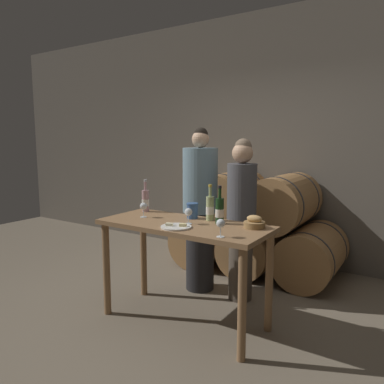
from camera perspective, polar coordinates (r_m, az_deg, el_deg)
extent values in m
plane|color=#726654|center=(3.49, -1.20, -19.11)|extent=(10.00, 10.00, 0.00)
cube|color=#60594F|center=(5.00, 12.73, 7.99)|extent=(10.00, 0.12, 3.20)
cylinder|color=#9E7042|center=(4.93, 2.46, -6.95)|extent=(0.63, 0.93, 0.63)
cylinder|color=#2D2D33|center=(4.69, 0.60, -7.75)|extent=(0.64, 0.02, 0.64)
cylinder|color=#2D2D33|center=(5.18, 4.15, -6.23)|extent=(0.64, 0.02, 0.64)
cylinder|color=#9E7042|center=(4.64, 9.68, -8.04)|extent=(0.63, 0.93, 0.63)
cylinder|color=#2D2D33|center=(4.38, 8.11, -8.99)|extent=(0.64, 0.02, 0.64)
cylinder|color=#2D2D33|center=(4.90, 11.07, -7.19)|extent=(0.64, 0.02, 0.64)
cylinder|color=#9E7042|center=(4.43, 17.76, -9.10)|extent=(0.63, 0.93, 0.63)
cylinder|color=#2D2D33|center=(4.16, 16.65, -10.20)|extent=(0.64, 0.02, 0.64)
cylinder|color=#2D2D33|center=(4.71, 18.73, -8.13)|extent=(0.64, 0.02, 0.64)
cylinder|color=#9E7042|center=(4.66, 6.06, -0.79)|extent=(0.63, 0.93, 0.63)
cylinder|color=#2D2D33|center=(4.40, 4.30, -1.30)|extent=(0.64, 0.02, 0.64)
cylinder|color=#2D2D33|center=(4.92, 7.63, -0.34)|extent=(0.64, 0.02, 0.64)
cylinder|color=#9E7042|center=(4.40, 13.86, -1.52)|extent=(0.63, 0.93, 0.63)
cylinder|color=#2D2D33|center=(4.12, 12.50, -2.11)|extent=(0.64, 0.02, 0.64)
cylinder|color=#2D2D33|center=(4.67, 15.07, -0.99)|extent=(0.64, 0.02, 0.64)
cylinder|color=olive|center=(3.54, -12.90, -11.40)|extent=(0.06, 0.06, 0.85)
cylinder|color=olive|center=(2.80, 7.64, -16.72)|extent=(0.06, 0.06, 0.85)
cylinder|color=olive|center=(3.90, -7.39, -9.44)|extent=(0.06, 0.06, 0.85)
cylinder|color=olive|center=(3.23, 11.67, -13.29)|extent=(0.06, 0.06, 0.85)
cube|color=olive|center=(3.18, -1.25, -5.09)|extent=(1.47, 0.63, 0.04)
cylinder|color=#232326|center=(4.02, 1.23, -8.89)|extent=(0.30, 0.30, 0.84)
cylinder|color=gray|center=(3.87, 1.27, 1.81)|extent=(0.36, 0.36, 0.66)
sphere|color=tan|center=(3.84, 1.28, 8.04)|extent=(0.18, 0.18, 0.18)
sphere|color=black|center=(3.85, 1.37, 8.76)|extent=(0.14, 0.14, 0.14)
cylinder|color=#4C4238|center=(3.81, 7.40, -10.53)|extent=(0.24, 0.24, 0.76)
cylinder|color=#4C4C51|center=(3.65, 7.59, -0.38)|extent=(0.29, 0.29, 0.60)
sphere|color=tan|center=(3.62, 7.71, 5.91)|extent=(0.20, 0.20, 0.20)
sphere|color=#75604C|center=(3.63, 7.81, 6.79)|extent=(0.17, 0.17, 0.17)
cylinder|color=#193819|center=(3.14, 4.23, -2.91)|extent=(0.07, 0.07, 0.22)
cylinder|color=#193819|center=(3.11, 4.26, -0.19)|extent=(0.03, 0.03, 0.08)
cylinder|color=black|center=(3.11, 4.27, 0.78)|extent=(0.03, 0.03, 0.02)
cylinder|color=white|center=(3.14, 4.23, -3.22)|extent=(0.07, 0.07, 0.07)
cylinder|color=#ADBC7F|center=(3.26, 2.77, -2.53)|extent=(0.07, 0.07, 0.21)
cylinder|color=#ADBC7F|center=(3.24, 2.79, 0.03)|extent=(0.03, 0.03, 0.08)
cylinder|color=gold|center=(3.23, 2.79, 0.97)|extent=(0.03, 0.03, 0.02)
cylinder|color=white|center=(3.26, 2.77, -2.82)|extent=(0.07, 0.07, 0.07)
cylinder|color=#BC8E93|center=(3.68, -7.09, -1.35)|extent=(0.07, 0.07, 0.21)
cylinder|color=#BC8E93|center=(3.66, -7.13, 0.93)|extent=(0.03, 0.03, 0.08)
cylinder|color=#B7B7BC|center=(3.65, -7.15, 1.75)|extent=(0.03, 0.03, 0.02)
cylinder|color=white|center=(3.68, -7.09, -1.61)|extent=(0.07, 0.07, 0.07)
cylinder|color=#335693|center=(3.34, 0.06, -2.87)|extent=(0.10, 0.10, 0.14)
cylinder|color=#335693|center=(3.33, 0.06, -1.80)|extent=(0.11, 0.11, 0.01)
cylinder|color=olive|center=(3.04, 9.48, -4.95)|extent=(0.17, 0.17, 0.05)
ellipsoid|color=tan|center=(3.03, 9.50, -4.05)|extent=(0.13, 0.08, 0.06)
cylinder|color=white|center=(3.01, -2.44, -5.33)|extent=(0.25, 0.25, 0.01)
cube|color=beige|center=(3.00, -1.40, -5.04)|extent=(0.07, 0.06, 0.02)
cube|color=beige|center=(3.02, -3.48, -4.95)|extent=(0.07, 0.06, 0.02)
cylinder|color=white|center=(3.43, -7.38, -3.80)|extent=(0.06, 0.06, 0.00)
cylinder|color=white|center=(3.43, -7.39, -3.19)|extent=(0.01, 0.01, 0.07)
sphere|color=white|center=(3.42, -7.41, -2.16)|extent=(0.07, 0.07, 0.07)
cylinder|color=white|center=(3.14, -0.55, -4.85)|extent=(0.06, 0.06, 0.00)
cylinder|color=white|center=(3.14, -0.55, -4.19)|extent=(0.01, 0.01, 0.07)
sphere|color=white|center=(3.12, -0.55, -3.06)|extent=(0.07, 0.07, 0.07)
cylinder|color=white|center=(2.74, 4.37, -6.82)|extent=(0.06, 0.06, 0.00)
cylinder|color=white|center=(2.73, 4.38, -6.07)|extent=(0.01, 0.01, 0.07)
sphere|color=white|center=(2.72, 4.40, -4.78)|extent=(0.07, 0.07, 0.07)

